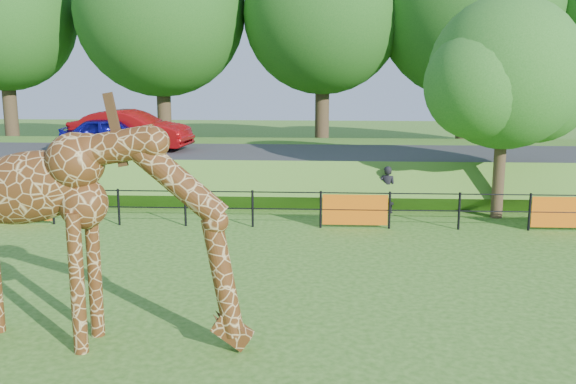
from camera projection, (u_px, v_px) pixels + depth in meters
The scene contains 10 objects.
ground at pixel (203, 341), 11.10m from camera, with size 90.00×90.00×0.00m, color #306118.
giraffe at pixel (93, 237), 10.62m from camera, with size 5.30×0.97×3.79m, color #502B10, non-canonical shape.
perimeter_fence at pixel (253, 209), 18.82m from camera, with size 28.07×0.10×1.10m, color black, non-canonical shape.
embankment at pixel (272, 166), 26.15m from camera, with size 40.00×9.00×1.30m, color #306118.
road at pixel (269, 154), 24.54m from camera, with size 40.00×5.00×0.12m, color #29292B.
car_blue at pixel (113, 135), 24.40m from camera, with size 1.57×3.90×1.33m, color #121292.
car_red at pixel (131, 130), 25.08m from camera, with size 1.63×4.68×1.54m, color #9F0B0E.
visitor at pixel (387, 189), 20.60m from camera, with size 0.56×0.37×1.53m, color black.
tree_east at pixel (508, 79), 19.30m from camera, with size 5.40×4.71×6.76m.
bg_tree_line at pixel (321, 13), 31.14m from camera, with size 37.30×8.80×11.82m.
Camera 1 is at (2.02, -10.29, 4.70)m, focal length 40.00 mm.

